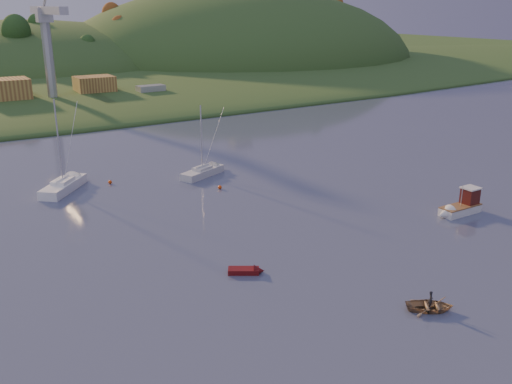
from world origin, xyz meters
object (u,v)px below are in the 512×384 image
sailboat_far (202,171)px  canoe (430,306)px  sailboat_near (63,185)px  red_tender (251,271)px  fishing_boat (458,207)px

sailboat_far → canoe: size_ratio=2.71×
sailboat_near → red_tender: sailboat_near is taller
sailboat_near → canoe: 49.37m
fishing_boat → red_tender: 28.20m
sailboat_near → sailboat_far: bearing=-59.9°
sailboat_near → sailboat_far: size_ratio=1.19×
red_tender → fishing_boat: bearing=32.5°
sailboat_near → red_tender: size_ratio=3.53×
sailboat_far → red_tender: bearing=-133.0°
sailboat_near → canoe: bearing=-119.3°
sailboat_near → canoe: size_ratio=3.22×
fishing_boat → sailboat_far: size_ratio=0.62×
fishing_boat → sailboat_near: sailboat_near is taller
canoe → sailboat_far: bearing=32.1°
fishing_boat → red_tender: size_ratio=1.84×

